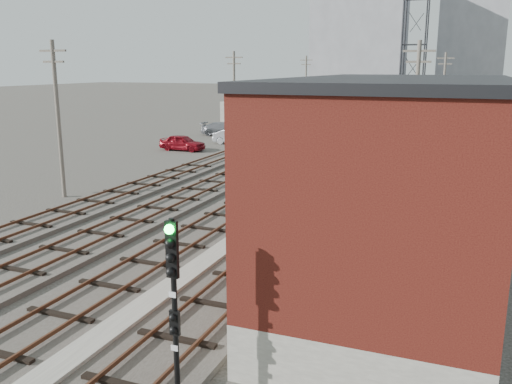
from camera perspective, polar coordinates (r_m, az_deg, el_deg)
The scene contains 23 objects.
ground at distance 65.96m, azimuth 13.20°, elevation 6.18°, with size 320.00×320.00×0.00m, color #282621.
track_right at distance 45.01m, azimuth 12.31°, elevation 3.27°, with size 3.20×90.00×0.39m.
track_mid_right at distance 45.80m, azimuth 7.36°, elevation 3.63°, with size 3.20×90.00×0.39m.
track_mid_left at distance 46.93m, azimuth 2.62°, elevation 3.95°, with size 3.20×90.00×0.39m.
track_left at distance 48.36m, azimuth -1.88°, elevation 4.23°, with size 3.20×90.00×0.39m.
platform_curb at distance 22.16m, azimuth -3.85°, elevation -6.50°, with size 0.90×28.00×0.26m, color gray.
brick_building at distance 17.40m, azimuth 14.30°, elevation -0.34°, with size 6.54×12.20×7.22m.
lattice_tower at distance 40.03m, azimuth 16.19°, elevation 12.52°, with size 1.60×1.60×15.00m.
utility_pole_left_a at distance 33.31m, azimuth -20.12°, elevation 7.56°, with size 1.80×0.24×9.00m.
utility_pole_left_b at distance 54.55m, azimuth -2.31°, elevation 10.19°, with size 1.80×0.24×9.00m.
utility_pole_left_c at distance 78.05m, azimuth 5.27°, elevation 11.02°, with size 1.80×0.24×9.00m.
utility_pole_right_a at distance 33.08m, azimuth 16.40°, elevation 7.79°, with size 1.80×0.24×9.00m.
utility_pole_right_b at distance 62.96m, azimuth 19.09°, elevation 9.88°, with size 1.80×0.24×9.00m.
apartment_left at distance 142.71m, azimuth 10.84°, elevation 15.86°, with size 22.00×14.00×30.00m, color gray.
apartment_right at distance 154.93m, azimuth 21.69°, elevation 14.22°, with size 16.00×12.00×26.00m, color gray.
shed_left at distance 69.93m, azimuth 0.08°, elevation 8.21°, with size 8.00×5.00×3.20m, color gray.
shed_right at distance 75.03m, azimuth 21.33°, elevation 7.97°, with size 6.00×6.00×4.00m, color gray.
signal_mast at distance 12.39m, azimuth -8.68°, elevation -10.60°, with size 0.40×0.42×4.35m.
switch_stand at distance 44.30m, azimuth 2.74°, elevation 4.11°, with size 0.42×0.42×1.37m.
site_trailer at distance 54.25m, azimuth 0.67°, elevation 6.51°, with size 6.73×4.08×2.64m.
car_red at distance 50.29m, azimuth -7.75°, elevation 5.18°, with size 1.72×4.27×1.45m, color maroon.
car_silver at distance 53.99m, azimuth -2.14°, elevation 5.84°, with size 1.57×4.50×1.48m, color #9EA1A6.
car_grey at distance 60.78m, azimuth -3.43°, elevation 6.64°, with size 2.07×5.09×1.48m, color slate.
Camera 1 is at (9.53, -4.83, 7.55)m, focal length 38.00 mm.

